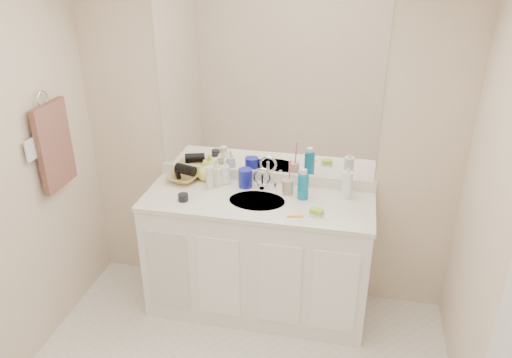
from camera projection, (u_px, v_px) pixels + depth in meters
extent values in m
cube|color=beige|center=(266.00, 139.00, 3.37)|extent=(2.60, 0.02, 2.40)
cube|color=white|center=(257.00, 257.00, 3.47)|extent=(1.50, 0.55, 0.85)
cube|color=white|center=(258.00, 201.00, 3.28)|extent=(1.52, 0.57, 0.03)
cube|color=silver|center=(265.00, 177.00, 3.48)|extent=(1.52, 0.03, 0.08)
cylinder|color=beige|center=(257.00, 202.00, 3.26)|extent=(0.37, 0.37, 0.02)
cylinder|color=silver|center=(262.00, 181.00, 3.39)|extent=(0.02, 0.02, 0.11)
cube|color=white|center=(266.00, 87.00, 3.21)|extent=(1.48, 0.01, 1.20)
cylinder|color=#171EA3|center=(245.00, 178.00, 3.41)|extent=(0.11, 0.11, 0.13)
cylinder|color=tan|center=(288.00, 187.00, 3.32)|extent=(0.09, 0.09, 0.10)
cylinder|color=#FE4299|center=(290.00, 173.00, 3.27)|extent=(0.02, 0.04, 0.20)
cylinder|color=#0D709E|center=(303.00, 186.00, 3.25)|extent=(0.08, 0.08, 0.17)
cylinder|color=white|center=(347.00, 185.00, 3.25)|extent=(0.08, 0.08, 0.18)
cube|color=silver|center=(316.00, 214.00, 3.08)|extent=(0.09, 0.07, 0.01)
cube|color=#90C02F|center=(316.00, 211.00, 3.07)|extent=(0.09, 0.07, 0.03)
cube|color=orange|center=(295.00, 217.00, 3.06)|extent=(0.11, 0.05, 0.00)
cylinder|color=black|center=(183.00, 197.00, 3.24)|extent=(0.08, 0.08, 0.05)
cylinder|color=silver|center=(210.00, 178.00, 3.37)|extent=(0.07, 0.07, 0.16)
imported|color=white|center=(226.00, 171.00, 3.44)|extent=(0.07, 0.07, 0.18)
imported|color=#EEEEC2|center=(217.00, 171.00, 3.43)|extent=(0.10, 0.10, 0.20)
imported|color=#F5F45F|center=(205.00, 170.00, 3.50)|extent=(0.15, 0.15, 0.15)
imported|color=#B08D46|center=(183.00, 178.00, 3.50)|extent=(0.25, 0.25, 0.05)
cylinder|color=black|center=(186.00, 170.00, 3.47)|extent=(0.16, 0.11, 0.07)
torus|color=silver|center=(43.00, 99.00, 3.00)|extent=(0.01, 0.11, 0.11)
cube|color=brown|center=(54.00, 146.00, 3.12)|extent=(0.04, 0.32, 0.55)
cube|color=white|center=(30.00, 150.00, 2.93)|extent=(0.01, 0.08, 0.13)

